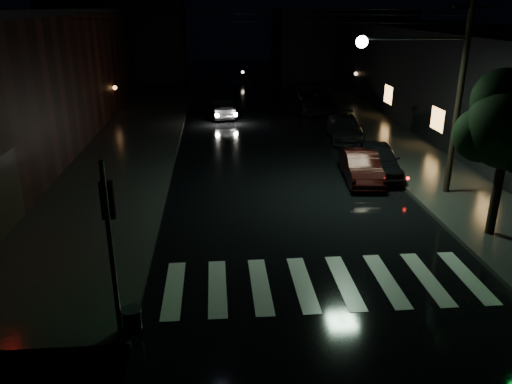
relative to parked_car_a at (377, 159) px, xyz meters
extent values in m
plane|color=black|center=(-7.39, -9.71, -0.76)|extent=(120.00, 120.00, 0.00)
cube|color=#282826|center=(-12.39, 4.29, -0.69)|extent=(6.00, 44.00, 0.15)
cube|color=#282826|center=(2.61, 4.29, -0.69)|extent=(4.00, 44.00, 0.15)
cube|color=black|center=(9.61, 8.29, 2.24)|extent=(10.00, 40.00, 6.00)
cube|color=black|center=(-17.39, 35.29, 3.24)|extent=(14.00, 10.00, 8.00)
cube|color=black|center=(6.61, 35.29, 2.74)|extent=(14.00, 10.00, 7.00)
cube|color=beige|center=(-4.39, -9.21, -0.75)|extent=(9.00, 3.00, 0.01)
cylinder|color=slate|center=(-9.69, -11.21, 1.49)|extent=(0.12, 0.12, 4.20)
cylinder|color=black|center=(-9.39, -11.21, -0.34)|extent=(0.44, 0.44, 0.55)
cylinder|color=slate|center=(-9.39, -11.21, -0.04)|extent=(0.48, 0.48, 0.04)
cube|color=black|center=(-9.69, -11.03, 2.64)|extent=(0.28, 0.16, 0.85)
sphere|color=#0CFF33|center=(-9.69, -10.94, 2.39)|extent=(0.20, 0.20, 0.20)
cylinder|color=black|center=(1.81, -6.71, 0.89)|extent=(0.30, 0.30, 3.00)
sphere|color=black|center=(1.81, -6.71, 2.99)|extent=(2.60, 2.60, 2.60)
sphere|color=black|center=(1.21, -6.31, 2.69)|extent=(1.80, 1.80, 1.80)
sphere|color=black|center=(1.81, -6.21, 3.79)|extent=(2.00, 2.00, 2.00)
cylinder|color=black|center=(2.11, -2.71, 3.39)|extent=(0.24, 0.24, 8.00)
cube|color=black|center=(2.11, -2.71, 6.54)|extent=(1.40, 0.10, 0.10)
cylinder|color=slate|center=(0.11, -2.71, 5.44)|extent=(4.00, 0.08, 0.08)
sphere|color=#BFFFD8|center=(-1.89, -2.71, 5.34)|extent=(0.44, 0.44, 0.44)
imported|color=black|center=(0.00, 0.00, 0.00)|extent=(2.26, 4.63, 1.52)
imported|color=black|center=(-0.94, -0.70, -0.10)|extent=(1.79, 4.15, 1.33)
imported|color=black|center=(0.21, 6.70, -0.09)|extent=(2.34, 4.77, 1.34)
imported|color=black|center=(0.21, 14.81, 0.00)|extent=(2.89, 5.64, 1.53)
imported|color=black|center=(-6.89, 13.23, -0.10)|extent=(1.93, 4.19, 1.33)
camera|label=1|loc=(-7.32, -21.29, 6.59)|focal=35.00mm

